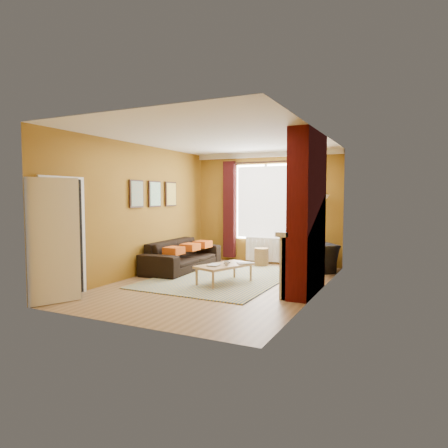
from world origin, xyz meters
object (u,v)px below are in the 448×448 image
at_px(wicker_stool, 261,257).
at_px(floor_lamp, 324,211).
at_px(coffee_table, 224,266).
at_px(sofa, 183,255).
at_px(armchair, 310,258).

xyz_separation_m(wicker_stool, floor_lamp, (1.45, 0.16, 1.15)).
bearing_deg(coffee_table, sofa, 168.28).
bearing_deg(floor_lamp, coffee_table, -120.96).
bearing_deg(wicker_stool, floor_lamp, 6.38).
height_order(armchair, wicker_stool, armchair).
bearing_deg(wicker_stool, coffee_table, -88.89).
bearing_deg(armchair, wicker_stool, -54.87).
height_order(sofa, wicker_stool, sofa).
relative_size(sofa, wicker_stool, 5.32).
xyz_separation_m(coffee_table, wicker_stool, (-0.04, 2.19, -0.12)).
relative_size(armchair, coffee_table, 0.79).
xyz_separation_m(armchair, floor_lamp, (0.18, 0.48, 1.04)).
xyz_separation_m(sofa, coffee_table, (1.52, -0.94, 0.00)).
xyz_separation_m(armchair, coffee_table, (-1.23, -1.87, 0.01)).
xyz_separation_m(sofa, floor_lamp, (2.93, 1.41, 1.03)).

